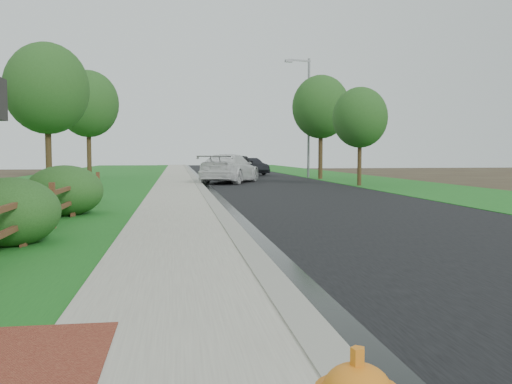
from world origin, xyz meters
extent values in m
plane|color=#35271D|center=(0.00, 0.00, 0.00)|extent=(120.00, 120.00, 0.00)
cube|color=black|center=(4.60, 35.00, 0.01)|extent=(8.00, 90.00, 0.02)
cube|color=gray|center=(0.40, 35.00, 0.06)|extent=(0.40, 90.00, 0.12)
cube|color=black|center=(0.75, 35.00, 0.02)|extent=(0.50, 90.00, 0.00)
cube|color=gray|center=(-0.90, 35.00, 0.05)|extent=(2.20, 90.00, 0.10)
cube|color=#195A1C|center=(-2.80, 35.00, 0.03)|extent=(1.60, 90.00, 0.06)
cube|color=#195A1C|center=(-8.00, 35.00, 0.02)|extent=(9.00, 90.00, 0.04)
cube|color=#195A1C|center=(11.50, 35.00, 0.02)|extent=(6.00, 90.00, 0.04)
cube|color=#492918|center=(-3.60, 5.20, 0.55)|extent=(0.12, 0.12, 1.10)
cube|color=#492918|center=(-3.60, 7.60, 0.55)|extent=(0.12, 0.12, 1.10)
cube|color=#492918|center=(-3.60, 10.00, 0.55)|extent=(0.12, 0.12, 1.10)
cube|color=#492918|center=(-3.60, 12.40, 0.55)|extent=(0.12, 0.12, 1.10)
cube|color=#492918|center=(-3.60, 14.80, 0.55)|extent=(0.12, 0.12, 1.10)
cube|color=#492918|center=(-3.60, 4.00, 0.45)|extent=(0.08, 2.35, 0.10)
cube|color=#492918|center=(-3.60, 4.00, 0.85)|extent=(0.08, 2.35, 0.10)
cube|color=#492918|center=(-3.60, 6.40, 0.45)|extent=(0.08, 2.35, 0.10)
cube|color=#492918|center=(-3.60, 6.40, 0.85)|extent=(0.08, 2.35, 0.10)
cube|color=#492918|center=(-3.60, 8.80, 0.45)|extent=(0.08, 2.35, 0.10)
cube|color=#492918|center=(-3.60, 8.80, 0.85)|extent=(0.08, 2.35, 0.10)
cube|color=#492918|center=(-3.60, 11.20, 0.45)|extent=(0.08, 2.35, 0.10)
cube|color=#492918|center=(-3.60, 11.20, 0.85)|extent=(0.08, 2.35, 0.10)
cube|color=#492918|center=(-3.60, 13.60, 0.45)|extent=(0.08, 2.35, 0.10)
cube|color=#492918|center=(-3.60, 13.60, 0.85)|extent=(0.08, 2.35, 0.10)
cylinder|color=orange|center=(-0.10, -3.00, 0.90)|extent=(0.06, 0.06, 0.08)
imported|color=silver|center=(2.36, 27.35, 0.87)|extent=(4.52, 6.34, 1.70)
imported|color=black|center=(3.90, 35.80, 0.88)|extent=(2.81, 5.32, 1.73)
imported|color=black|center=(5.30, 39.99, 0.72)|extent=(2.90, 4.49, 1.40)
cylinder|color=gray|center=(8.70, 33.39, 4.30)|extent=(0.17, 0.17, 8.60)
cube|color=gray|center=(7.96, 33.21, 8.41)|extent=(1.70, 0.52, 0.11)
cube|color=gray|center=(7.12, 33.01, 8.32)|extent=(0.56, 0.33, 0.17)
ellipsoid|color=brown|center=(-3.90, 5.74, 0.41)|extent=(1.42, 1.21, 0.82)
ellipsoid|color=#1F4719|center=(-3.90, 5.54, 0.65)|extent=(2.22, 2.22, 1.30)
ellipsoid|color=#1F4719|center=(-3.90, 10.52, 0.71)|extent=(2.67, 2.67, 1.43)
cylinder|color=#3A2717|center=(-7.00, 22.62, 2.15)|extent=(0.29, 0.29, 4.30)
ellipsoid|color=#1F4719|center=(-7.00, 22.62, 4.91)|extent=(4.02, 4.02, 4.42)
cylinder|color=#3A2717|center=(9.00, 23.13, 1.62)|extent=(0.22, 0.22, 3.24)
ellipsoid|color=#1F4719|center=(9.00, 23.13, 3.71)|extent=(2.97, 2.97, 3.26)
cylinder|color=#3A2717|center=(-6.89, 34.37, 2.30)|extent=(0.32, 0.32, 4.60)
ellipsoid|color=#1F4719|center=(-6.89, 34.37, 5.25)|extent=(4.24, 4.24, 4.67)
cylinder|color=#3A2717|center=(9.00, 31.16, 2.17)|extent=(0.30, 0.30, 4.34)
ellipsoid|color=#1F4719|center=(9.00, 31.16, 4.96)|extent=(3.93, 3.93, 4.32)
camera|label=1|loc=(-0.83, -5.08, 1.73)|focal=38.00mm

